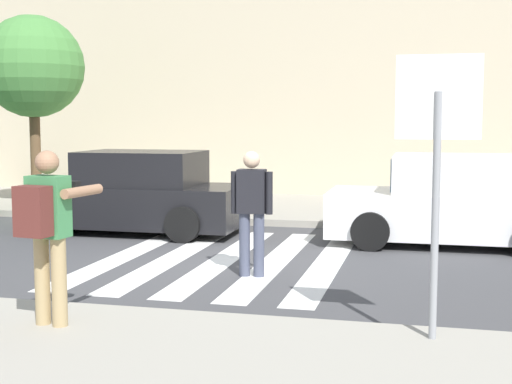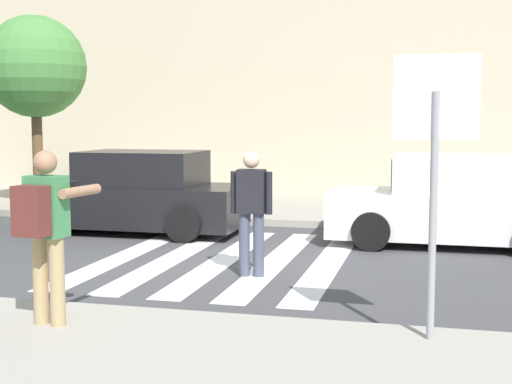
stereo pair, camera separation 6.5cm
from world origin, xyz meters
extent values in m
plane|color=#424244|center=(0.00, 0.00, 0.00)|extent=(120.00, 120.00, 0.00)
cube|color=#9E998C|center=(0.00, 6.00, 0.07)|extent=(60.00, 4.80, 0.14)
cube|color=beige|center=(0.00, 10.40, 3.09)|extent=(56.00, 4.00, 6.17)
cube|color=silver|center=(-1.60, 0.20, 0.00)|extent=(0.44, 5.20, 0.01)
cube|color=silver|center=(-0.80, 0.20, 0.00)|extent=(0.44, 5.20, 0.01)
cube|color=silver|center=(0.00, 0.20, 0.00)|extent=(0.44, 5.20, 0.01)
cube|color=silver|center=(0.80, 0.20, 0.00)|extent=(0.44, 5.20, 0.01)
cube|color=silver|center=(1.60, 0.20, 0.00)|extent=(0.44, 5.20, 0.01)
cylinder|color=gray|center=(3.11, -3.59, 1.28)|extent=(0.07, 0.07, 2.27)
cube|color=white|center=(3.11, -3.58, 2.36)|extent=(0.76, 0.03, 0.76)
cube|color=red|center=(3.11, -3.56, 2.36)|extent=(0.66, 0.02, 0.66)
cylinder|color=tan|center=(-0.65, -4.02, 0.58)|extent=(0.15, 0.15, 0.88)
cylinder|color=tan|center=(-0.45, -4.04, 0.58)|extent=(0.15, 0.15, 0.88)
cube|color=#3D844C|center=(-0.55, -4.03, 1.32)|extent=(0.41, 0.29, 0.60)
sphere|color=#A37556|center=(-0.55, -4.03, 1.75)|extent=(0.23, 0.23, 0.23)
cylinder|color=#A37556|center=(-0.76, -3.78, 1.46)|extent=(0.18, 0.59, 0.10)
cylinder|color=#A37556|center=(-0.28, -3.84, 1.46)|extent=(0.18, 0.59, 0.10)
cube|color=black|center=(-0.49, -3.63, 1.49)|extent=(0.15, 0.12, 0.10)
cube|color=#5B2823|center=(-0.58, -4.26, 1.30)|extent=(0.34, 0.24, 0.48)
cylinder|color=#474C60|center=(0.60, -0.87, 0.44)|extent=(0.15, 0.15, 0.88)
cylinder|color=#474C60|center=(0.80, -0.86, 0.44)|extent=(0.15, 0.15, 0.88)
cube|color=black|center=(0.70, -0.86, 1.18)|extent=(0.39, 0.26, 0.60)
sphere|color=beige|center=(0.70, -0.86, 1.61)|extent=(0.23, 0.23, 0.23)
cylinder|color=black|center=(0.46, -0.87, 1.16)|extent=(0.10, 0.10, 0.58)
cylinder|color=black|center=(0.94, -0.85, 1.16)|extent=(0.10, 0.10, 0.58)
cube|color=black|center=(-2.39, 2.30, 0.53)|extent=(4.10, 1.70, 0.76)
cube|color=black|center=(-2.24, 2.30, 1.23)|extent=(2.20, 1.56, 0.64)
cube|color=slate|center=(-3.31, 2.30, 1.23)|extent=(0.10, 1.50, 0.54)
cube|color=slate|center=(-1.27, 2.30, 1.23)|extent=(0.10, 1.50, 0.51)
cylinder|color=black|center=(-3.66, 1.45, 0.32)|extent=(0.64, 0.22, 0.64)
cylinder|color=black|center=(-3.66, 3.15, 0.32)|extent=(0.64, 0.22, 0.64)
cylinder|color=black|center=(-1.12, 1.45, 0.32)|extent=(0.64, 0.22, 0.64)
cylinder|color=black|center=(-1.12, 3.15, 0.32)|extent=(0.64, 0.22, 0.64)
cube|color=white|center=(3.40, 2.30, 0.53)|extent=(4.10, 1.70, 0.76)
cube|color=white|center=(3.55, 2.30, 1.23)|extent=(2.20, 1.56, 0.64)
cube|color=slate|center=(2.48, 2.30, 1.23)|extent=(0.10, 1.50, 0.54)
cylinder|color=black|center=(2.13, 1.45, 0.32)|extent=(0.64, 0.22, 0.64)
cylinder|color=black|center=(2.13, 3.15, 0.32)|extent=(0.64, 0.22, 0.64)
cylinder|color=brown|center=(-5.81, 4.57, 1.39)|extent=(0.24, 0.24, 2.50)
sphere|color=#47843D|center=(-5.81, 4.57, 3.34)|extent=(2.33, 2.33, 2.33)
camera|label=1|loc=(3.04, -10.22, 2.18)|focal=50.00mm
camera|label=2|loc=(3.10, -10.21, 2.18)|focal=50.00mm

